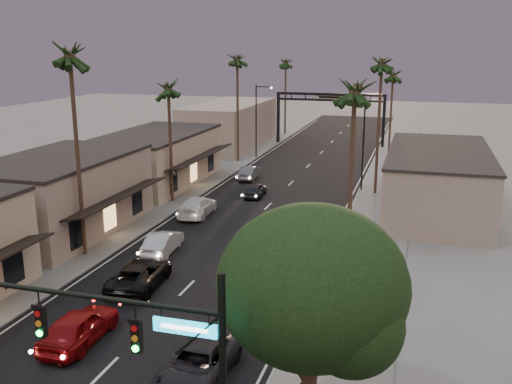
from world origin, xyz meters
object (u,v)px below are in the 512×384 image
Objects in this scene: palm_far at (286,60)px; palm_lb at (69,49)px; arch at (330,106)px; palm_ld at (237,56)px; corner_tree at (314,292)px; oncoming_pickup at (140,274)px; palm_lc at (168,84)px; oncoming_red at (79,327)px; curbside_black at (276,271)px; traffic_signal at (159,355)px; curbside_near at (198,364)px; palm_ra at (355,85)px; streetlight_right at (361,136)px; palm_rc at (393,72)px; streetlight_left at (258,115)px; palm_rb at (382,59)px; oncoming_silver at (163,242)px.

palm_lb is at bearing -90.31° from palm_far.
palm_ld reaches higher than arch.
palm_ld is at bearing 110.81° from corner_tree.
palm_far is 60.74m from oncoming_pickup.
arch is at bearing 60.17° from palm_ld.
palm_lc is at bearing -77.00° from oncoming_pickup.
palm_lc is at bearing 90.00° from palm_lb.
palm_ld is at bearing -86.45° from oncoming_pickup.
palm_lb reaches higher than oncoming_red.
curbside_black is at bearing -128.55° from oncoming_red.
palm_ld is at bearing -90.75° from palm_far.
palm_far is 59.23m from curbside_black.
curbside_black is at bearing 93.04° from traffic_signal.
arch is 58.42m from oncoming_red.
corner_tree reaches higher than curbside_near.
corner_tree is at bearing -63.91° from curbside_black.
palm_ra is 11.68m from curbside_black.
palm_ld is 45.14m from oncoming_red.
streetlight_right is at bearing -106.94° from oncoming_red.
curbside_near is (-1.57, 6.55, -4.37)m from traffic_signal.
oncoming_red is (-10.99, -52.18, -9.64)m from palm_rc.
palm_lb is (-14.29, 18.00, 8.30)m from traffic_signal.
palm_rc is (1.68, 19.00, 5.14)m from streetlight_right.
corner_tree is 8.12m from curbside_near.
streetlight_left is 36.93m from palm_lb.
corner_tree is 37.64m from streetlight_right.
palm_rb reaches higher than curbside_black.
corner_tree is at bearing -81.38° from arch.
palm_far is at bearing 104.14° from corner_tree.
oncoming_red is 1.09× the size of oncoming_silver.
palm_rc is at bearing -103.16° from oncoming_red.
corner_tree is at bearing -57.66° from palm_lc.
oncoming_red is at bearing -58.61° from palm_lb.
palm_ld is (0.00, 19.00, 1.95)m from palm_lc.
oncoming_pickup is at bearing -83.88° from streetlight_left.
palm_rb is (1.68, -1.00, 7.09)m from streetlight_right.
corner_tree is 17.22m from oncoming_pickup.
palm_ra is 16.41m from oncoming_silver.
palm_lb reaches higher than corner_tree.
streetlight_left is at bearing 107.97° from corner_tree.
palm_ra is 2.96× the size of oncoming_silver.
oncoming_red is 6.64m from curbside_near.
palm_lb reaches higher than palm_lc.
oncoming_red is at bearing -101.89° from palm_rc.
arch is at bearing 60.03° from streetlight_left.
palm_rc is 2.25× the size of oncoming_pickup.
palm_lc is (-1.68, -22.00, 5.14)m from streetlight_left.
streetlight_left is 20.96m from palm_far.
palm_lb reaches higher than traffic_signal.
palm_rb reaches higher than oncoming_red.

